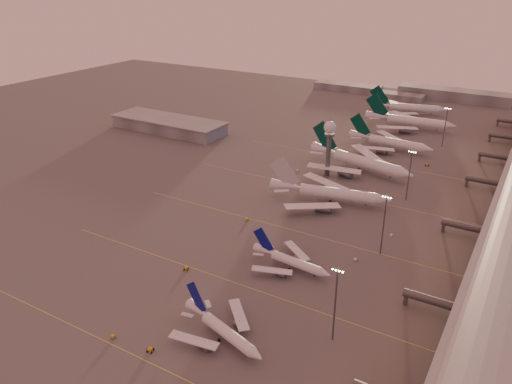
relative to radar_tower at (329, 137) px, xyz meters
The scene contains 25 objects.
ground 121.92m from the radar_tower, 92.39° to the right, with size 700.00×700.00×0.00m, color #524F4F.
taxiway_markings 71.83m from the radar_tower, 68.66° to the right, with size 180.00×185.25×0.02m.
hangar 127.68m from the radar_tower, behind, with size 82.00×27.00×8.50m.
radar_tower is the anchor object (origin of this frame).
mast_a 131.38m from the radar_tower, 66.17° to the right, with size 3.60×0.56×25.00m.
mast_b 82.32m from the radar_tower, 52.43° to the right, with size 3.60×0.56×25.00m.
mast_c 46.66m from the radar_tower, 12.53° to the right, with size 3.60×0.56×25.00m.
mast_d 91.11m from the radar_tower, 61.74° to the left, with size 3.60×0.56×25.00m.
distant_horizon 205.86m from the radar_tower, 90.67° to the left, with size 165.00×37.50×9.00m.
narrowbody_near 139.72m from the radar_tower, 79.67° to the right, with size 33.24×26.14×13.34m.
narrowbody_mid 97.05m from the radar_tower, 74.85° to the right, with size 33.13×26.34×12.95m.
widebody_white 38.95m from the radar_tower, 65.22° to the right, with size 57.15×45.34×20.34m.
greentail_a 25.62m from the radar_tower, 47.73° to the left, with size 63.05×50.36×23.24m.
greentail_b 62.50m from the radar_tower, 73.96° to the left, with size 53.70×43.22×19.50m.
greentail_c 110.02m from the radar_tower, 81.96° to the left, with size 61.91×49.84×22.48m.
greentail_d 146.18m from the radar_tower, 88.34° to the left, with size 56.47×44.97×21.04m.
gsv_truck_a 154.10m from the radar_tower, 91.11° to the right, with size 5.89×2.56×2.31m.
gsv_tug_near 153.15m from the radar_tower, 86.25° to the right, with size 3.09×4.31×1.12m.
gsv_tug_mid 114.36m from the radar_tower, 93.90° to the right, with size 3.96×4.42×1.08m.
gsv_truck_b 89.13m from the radar_tower, 59.60° to the right, with size 5.59×2.19×2.25m.
gsv_truck_c 70.34m from the radar_tower, 97.52° to the right, with size 4.72×5.59×2.20m.
gsv_catering_b 72.64m from the radar_tower, 44.77° to the right, with size 4.93×2.56×3.93m.
gsv_tug_far 26.75m from the radar_tower, 60.70° to the right, with size 4.10×3.98×1.02m.
gsv_truck_d 25.59m from the radar_tower, 169.12° to the right, with size 2.47×5.74×2.26m.
gsv_tug_hangar 62.78m from the radar_tower, 43.48° to the left, with size 4.06×2.54×1.13m.
Camera 1 is at (98.15, -112.71, 100.33)m, focal length 35.00 mm.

